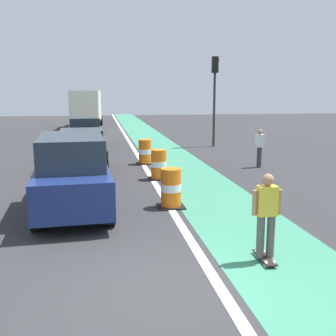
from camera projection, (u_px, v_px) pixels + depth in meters
ground_plane at (165, 290)px, 6.71m from camera, size 100.00×100.00×0.00m
bike_lane_strip at (175, 162)px, 18.74m from camera, size 2.50×80.00×0.01m
lane_divider_stripe at (143, 163)px, 18.50m from camera, size 0.20×80.00×0.01m
skateboarder_on_lane at (266, 215)px, 7.70m from camera, size 0.57×0.81×1.69m
parked_suv_nearest at (72, 173)px, 10.94m from camera, size 2.11×4.69×2.04m
parked_sedan_second at (82, 151)px, 16.57m from camera, size 2.04×4.17×1.70m
parked_sedan_third at (85, 133)px, 23.72m from camera, size 2.04×4.17×1.70m
traffic_barrel_front at (171, 188)px, 11.42m from camera, size 0.73×0.73×1.09m
traffic_barrel_mid at (159, 165)px, 15.07m from camera, size 0.73×0.73×1.09m
traffic_barrel_back at (145, 152)px, 18.22m from camera, size 0.73×0.73×1.09m
delivery_truck_down_block at (87, 107)px, 36.00m from camera, size 2.65×7.70×3.23m
traffic_light_corner at (215, 85)px, 23.55m from camera, size 0.41×0.32×5.10m
pedestrian_crossing at (260, 147)px, 17.38m from camera, size 0.34×0.20×1.61m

